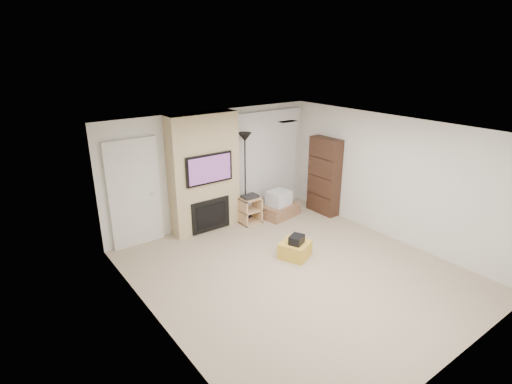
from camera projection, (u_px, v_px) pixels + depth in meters
floor at (297, 272)px, 7.02m from camera, size 5.00×5.50×0.00m
ceiling at (302, 131)px, 6.17m from camera, size 5.00×5.50×0.00m
wall_back at (214, 168)px, 8.67m from camera, size 5.00×0.00×2.50m
wall_front at (464, 279)px, 4.52m from camera, size 5.00×0.00×2.50m
wall_left at (157, 249)px, 5.19m from camera, size 0.00×5.50×2.50m
wall_right at (392, 178)px, 8.00m from camera, size 0.00×5.50×2.50m
hvac_vent at (288, 122)px, 7.00m from camera, size 0.35×0.18×0.01m
ottoman at (295, 249)px, 7.49m from camera, size 0.66×0.66×0.30m
black_bag at (297, 240)px, 7.37m from camera, size 0.35×0.31×0.16m
fireplace_wall at (204, 174)px, 8.32m from camera, size 1.50×0.47×2.50m
entry_door at (135, 194)px, 7.70m from camera, size 1.02×0.11×2.14m
vertical_blinds at (266, 158)px, 9.41m from camera, size 1.98×0.10×2.37m
floor_lamp at (245, 152)px, 8.75m from camera, size 0.29×0.29×1.99m
av_stand at (250, 208)px, 8.89m from camera, size 0.45×0.38×0.66m
box_stack at (279, 206)px, 9.32m from camera, size 0.99×0.81×0.60m
bookshelf at (324, 176)px, 9.29m from camera, size 0.30×0.80×1.80m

